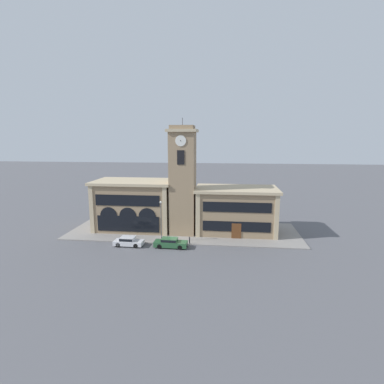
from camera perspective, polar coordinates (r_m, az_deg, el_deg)
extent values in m
plane|color=#56565B|center=(45.80, -2.69, -9.99)|extent=(300.00, 300.00, 0.00)
cube|color=gray|center=(51.88, -1.56, -7.45)|extent=(38.60, 13.04, 0.15)
cube|color=#937A5B|center=(49.02, -1.77, 1.49)|extent=(4.04, 4.04, 16.76)
cube|color=tan|center=(48.47, -1.83, 11.60)|extent=(4.74, 4.74, 0.45)
cube|color=#937A5B|center=(48.49, -1.83, 12.22)|extent=(3.72, 3.72, 0.60)
cylinder|color=#4C4C51|center=(48.53, -1.84, 13.28)|extent=(0.10, 0.10, 1.20)
cylinder|color=silver|center=(46.41, -2.18, 9.73)|extent=(1.68, 0.10, 1.68)
cylinder|color=black|center=(46.34, -2.19, 9.73)|extent=(0.13, 0.04, 0.13)
cylinder|color=silver|center=(48.79, -4.26, 9.73)|extent=(0.10, 1.68, 1.68)
cylinder|color=black|center=(48.80, -4.34, 9.73)|extent=(0.04, 0.13, 0.13)
cube|color=black|center=(46.51, -2.16, 6.60)|extent=(1.13, 0.10, 2.20)
cube|color=#937A5B|center=(53.42, -10.89, -2.65)|extent=(12.98, 7.53, 8.17)
cube|color=tan|center=(52.64, -11.04, 1.93)|extent=(13.68, 8.23, 0.45)
cube|color=tan|center=(52.13, -18.60, -3.33)|extent=(0.70, 0.16, 8.17)
cube|color=tan|center=(48.31, -5.23, -3.88)|extent=(0.70, 0.16, 8.17)
cube|color=black|center=(49.51, -12.25, -1.59)|extent=(10.64, 0.10, 1.80)
cube|color=black|center=(50.44, -12.08, -5.96)|extent=(10.38, 0.10, 2.61)
cylinder|color=black|center=(51.19, -15.60, -4.35)|extent=(2.86, 0.06, 2.86)
cylinder|color=black|center=(50.09, -12.14, -4.52)|extent=(2.86, 0.06, 2.86)
cylinder|color=black|center=(49.17, -8.53, -4.68)|extent=(2.86, 0.06, 2.86)
cube|color=#937A5B|center=(51.23, 8.36, -3.67)|extent=(12.97, 7.53, 7.22)
cube|color=tan|center=(50.46, 8.47, 0.56)|extent=(13.67, 8.23, 0.45)
cube|color=tan|center=(47.67, 1.10, -4.62)|extent=(0.70, 0.16, 7.22)
cube|color=tan|center=(48.18, 15.84, -4.85)|extent=(0.70, 0.16, 7.22)
cube|color=black|center=(47.17, 8.56, -2.91)|extent=(10.63, 0.10, 1.59)
cube|color=#5B3319|center=(48.18, 8.44, -7.43)|extent=(1.50, 0.12, 2.60)
cube|color=black|center=(47.96, 8.46, -6.54)|extent=(10.63, 0.10, 1.62)
cube|color=silver|center=(46.12, -11.95, -9.38)|extent=(4.40, 1.98, 0.65)
cube|color=silver|center=(45.99, -12.18, -8.68)|extent=(2.13, 1.72, 0.52)
cube|color=black|center=(45.99, -12.18, -8.68)|extent=(2.05, 1.76, 0.39)
cylinder|color=black|center=(46.48, -10.01, -9.38)|extent=(0.71, 0.24, 0.70)
cylinder|color=black|center=(45.03, -10.66, -10.05)|extent=(0.71, 0.24, 0.70)
cylinder|color=black|center=(47.35, -13.16, -9.12)|extent=(0.71, 0.24, 0.70)
cylinder|color=black|center=(45.93, -13.89, -9.77)|extent=(0.71, 0.24, 0.70)
cube|color=#285633|center=(44.59, -4.07, -9.81)|extent=(4.90, 1.88, 0.75)
cube|color=#285633|center=(44.42, -4.33, -9.05)|extent=(2.37, 1.63, 0.46)
cube|color=black|center=(44.42, -4.33, -9.05)|extent=(2.28, 1.66, 0.35)
cylinder|color=black|center=(45.09, -1.97, -9.85)|extent=(0.71, 0.24, 0.70)
cylinder|color=black|center=(43.69, -2.32, -10.52)|extent=(0.71, 0.24, 0.70)
cylinder|color=black|center=(45.68, -5.74, -9.63)|extent=(0.71, 0.24, 0.70)
cylinder|color=black|center=(44.30, -6.21, -10.28)|extent=(0.71, 0.24, 0.70)
cylinder|color=#4C4C51|center=(45.63, -5.89, -5.91)|extent=(0.12, 0.12, 6.07)
sphere|color=silver|center=(44.84, -5.96, -1.95)|extent=(0.36, 0.36, 0.36)
cylinder|color=black|center=(45.63, -0.47, -9.26)|extent=(0.18, 0.18, 0.90)
sphere|color=black|center=(45.46, -0.47, -8.63)|extent=(0.16, 0.16, 0.16)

